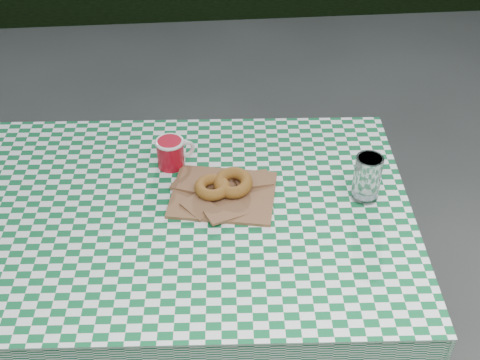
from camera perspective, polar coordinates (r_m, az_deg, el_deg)
The scene contains 7 objects.
table at distance 1.93m, azimuth -5.50°, elevation -11.18°, with size 1.22×0.81×0.75m, color #4E2D1A.
tablecloth at distance 1.66m, azimuth -6.28°, elevation -2.76°, with size 1.24×0.83×0.01m, color #0E5D2F.
paper_bag at distance 1.69m, azimuth -1.49°, elevation -1.21°, with size 0.27×0.21×0.01m, color brown.
bagel_front at distance 1.68m, azimuth -2.45°, elevation -0.65°, with size 0.09×0.09×0.03m, color #91511E.
bagel_back at distance 1.69m, azimuth -0.61°, elevation -0.25°, with size 0.10×0.10×0.03m, color brown.
coffee_mug at distance 1.78m, azimuth -6.13°, elevation 2.35°, with size 0.15×0.15×0.08m, color #A90A1A, non-canonical shape.
drinking_glass at distance 1.68m, azimuth 11.10°, elevation 0.17°, with size 0.07×0.07×0.13m, color silver.
Camera 1 is at (-0.06, -1.12, 1.85)m, focal length 48.57 mm.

